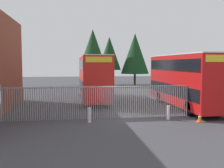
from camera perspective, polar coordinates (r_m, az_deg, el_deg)
The scene contains 10 objects.
ground_plane at distance 25.84m, azimuth -1.34°, elevation -3.75°, with size 100.00×100.00×0.00m, color #3D3D42.
palisade_fence at distance 17.70m, azimuth -1.07°, elevation -3.68°, with size 13.69×0.14×2.35m.
double_decker_bus_near_gate at distance 22.72m, azimuth 15.37°, elevation 1.12°, with size 2.54×10.81×4.42m.
double_decker_bus_behind_fence_left at distance 26.47m, azimuth -4.01°, elevation 1.71°, with size 2.54×10.81×4.42m.
bollard_near_left at distance 16.64m, azimuth -4.90°, elevation -6.68°, with size 0.20×0.20×0.95m, color silver.
bollard_center_front at distance 17.69m, azimuth 12.05°, elevation -6.09°, with size 0.20×0.20×0.95m, color silver.
traffic_cone_by_gate at distance 17.61m, azimuth 18.41°, elevation -6.88°, with size 0.34×0.34×0.59m.
tree_tall_back at distance 44.88m, azimuth -0.56°, elevation 6.60°, with size 3.89×3.89×8.16m.
tree_short_side at distance 42.56m, azimuth -4.15°, elevation 7.49°, with size 4.42×4.42×9.12m.
tree_mid_row at distance 45.04m, azimuth 4.97°, elevation 6.56°, with size 4.75×4.75×8.75m.
Camera 1 is at (-3.25, -17.37, 3.68)m, focal length 42.39 mm.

